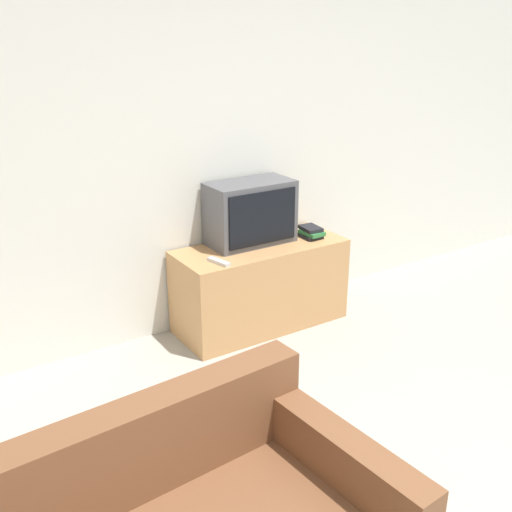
{
  "coord_description": "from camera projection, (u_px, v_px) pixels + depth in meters",
  "views": [
    {
      "loc": [
        -1.79,
        -0.84,
        2.18
      ],
      "look_at": [
        0.15,
        2.17,
        0.82
      ],
      "focal_mm": 42.0,
      "sensor_mm": 36.0,
      "label": 1
    }
  ],
  "objects": [
    {
      "name": "wall_back",
      "position": [
        173.0,
        162.0,
        4.26
      ],
      "size": [
        9.0,
        0.06,
        2.6
      ],
      "color": "silver",
      "rests_on": "ground_plane"
    },
    {
      "name": "television",
      "position": [
        250.0,
        213.0,
        4.49
      ],
      "size": [
        0.65,
        0.35,
        0.47
      ],
      "color": "#4C4C51",
      "rests_on": "tv_stand"
    },
    {
      "name": "book_stack",
      "position": [
        311.0,
        232.0,
        4.68
      ],
      "size": [
        0.16,
        0.21,
        0.08
      ],
      "color": "black",
      "rests_on": "tv_stand"
    },
    {
      "name": "remote_on_stand",
      "position": [
        219.0,
        262.0,
        4.16
      ],
      "size": [
        0.09,
        0.2,
        0.02
      ],
      "rotation": [
        0.0,
        0.0,
        0.23
      ],
      "color": "#B7B7B7",
      "rests_on": "tv_stand"
    },
    {
      "name": "tv_stand",
      "position": [
        260.0,
        285.0,
        4.63
      ],
      "size": [
        1.32,
        0.54,
        0.66
      ],
      "color": "tan",
      "rests_on": "ground_plane"
    }
  ]
}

